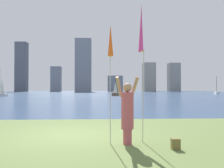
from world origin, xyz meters
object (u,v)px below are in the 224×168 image
Objects in this scene: kite_flag_right at (141,31)px; sailboat_2 at (115,90)px; sailboat_3 at (1,88)px; kite_flag_left at (111,44)px; bag at (176,144)px; sailboat_0 at (217,93)px; person at (127,111)px.

sailboat_2 is at bearing 87.55° from kite_flag_right.
sailboat_2 is 0.73× the size of sailboat_3.
kite_flag_left is 42.08m from sailboat_2.
bag is at bearing -91.41° from sailboat_2.
person is at bearing -119.83° from sailboat_0.
person is 0.46× the size of kite_flag_right.
kite_flag_right is at bearing 39.19° from person.
sailboat_0 is (28.99, 50.97, -3.08)m from kite_flag_right.
kite_flag_right is 3.58m from bag.
kite_flag_left is 0.60× the size of sailboat_3.
kite_flag_left is 59.64m from sailboat_0.
bag is (1.73, -0.57, -2.81)m from kite_flag_left.
person is at bearing -137.21° from kite_flag_right.
bag is at bearing -30.37° from person.
person is 59.29m from sailboat_0.
sailboat_3 reaches higher than kite_flag_right.
sailboat_2 is (2.78, 41.96, -1.70)m from kite_flag_left.
sailboat_0 reaches higher than bag.
bag is (0.73, -1.09, -3.33)m from kite_flag_right.
sailboat_3 reaches higher than sailboat_0.
kite_flag_left is at bearing -93.79° from sailboat_2.
sailboat_2 is (1.04, 42.53, 1.11)m from bag.
kite_flag_right is at bearing -119.63° from sailboat_0.
kite_flag_right is (1.00, 0.52, 0.52)m from kite_flag_left.
person is 45.02m from sailboat_3.
bag is 46.16m from sailboat_3.
kite_flag_left is 12.09× the size of bag.
kite_flag_right is 0.74× the size of sailboat_3.
kite_flag_left is at bearing -152.75° from kite_flag_right.
kite_flag_left is 0.83× the size of sailboat_2.
kite_flag_left is 0.76× the size of sailboat_0.
kite_flag_right is 41.54m from sailboat_2.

